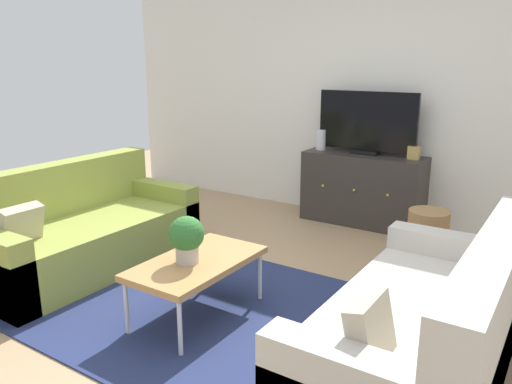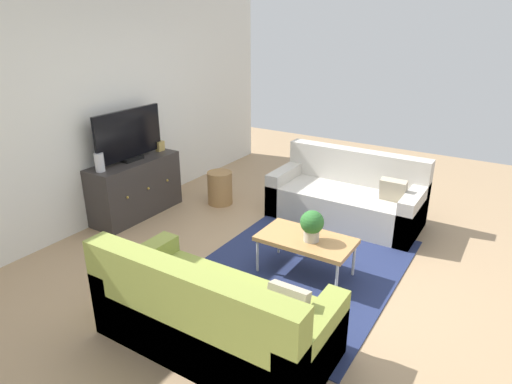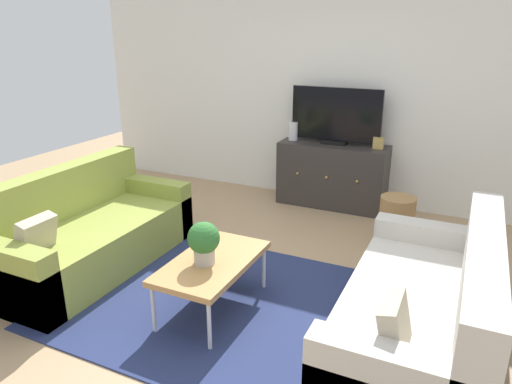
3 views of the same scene
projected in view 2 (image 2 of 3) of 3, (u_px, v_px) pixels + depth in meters
ground_plane at (286, 264)px, 4.71m from camera, size 10.00×10.00×0.00m
wall_back at (106, 111)px, 5.46m from camera, size 6.40×0.12×2.70m
area_rug at (299, 268)px, 4.63m from camera, size 2.50×1.90×0.01m
couch_left_side at (210, 319)px, 3.42m from camera, size 0.87×1.84×0.85m
couch_right_side at (348, 198)px, 5.68m from camera, size 0.87×1.84×0.85m
coffee_table at (306, 241)px, 4.40m from camera, size 0.52×0.93×0.41m
potted_plant at (312, 224)px, 4.27m from camera, size 0.23×0.23×0.31m
tv_console at (136, 188)px, 5.76m from camera, size 1.24×0.47×0.74m
flat_screen_tv at (129, 135)px, 5.52m from camera, size 1.03×0.16×0.64m
glass_vase at (100, 162)px, 5.19m from camera, size 0.11×0.11×0.22m
mantel_clock at (160, 146)px, 5.99m from camera, size 0.11×0.07×0.13m
wicker_basket at (220, 188)px, 6.15m from camera, size 0.34×0.34×0.46m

